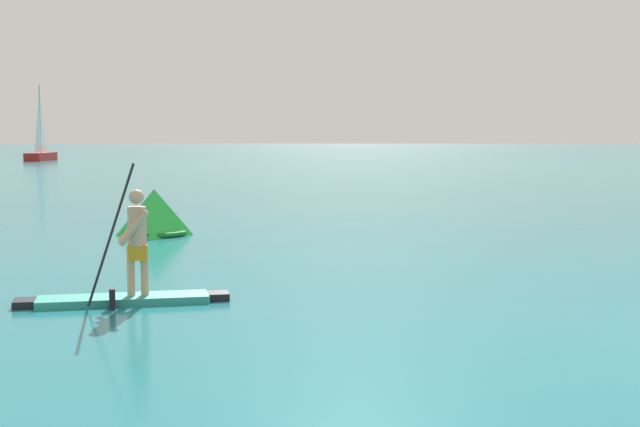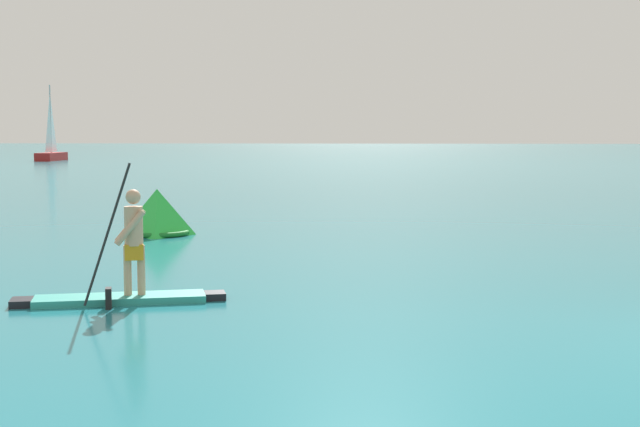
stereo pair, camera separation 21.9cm
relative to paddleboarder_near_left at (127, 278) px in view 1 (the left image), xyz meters
name	(u,v)px [view 1 (the left image)]	position (x,y,z in m)	size (l,w,h in m)	color
paddleboarder_near_left	(127,278)	(0.00, 0.00, 0.00)	(2.94, 1.27, 2.02)	teal
race_marker_buoy	(154,215)	(-1.84, 8.41, 0.13)	(1.52, 1.52, 1.08)	green
sailboat_left_horizon	(41,151)	(-27.56, 66.20, 0.55)	(1.77, 5.30, 6.75)	#A51E1E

